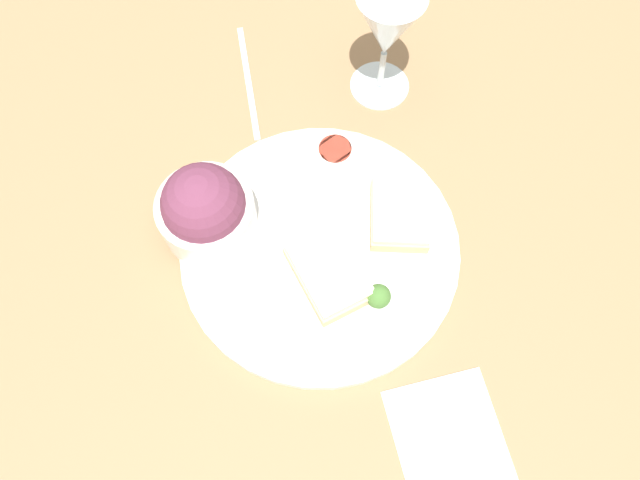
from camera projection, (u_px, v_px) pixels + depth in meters
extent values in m
plane|color=#93704C|center=(320.00, 251.00, 0.75)|extent=(4.00, 4.00, 0.00)
cylinder|color=white|center=(320.00, 249.00, 0.74)|extent=(0.33, 0.33, 0.01)
cylinder|color=silver|center=(208.00, 215.00, 0.72)|extent=(0.11, 0.11, 0.05)
sphere|color=#6B334C|center=(203.00, 205.00, 0.70)|extent=(0.10, 0.10, 0.10)
cylinder|color=white|center=(335.00, 156.00, 0.76)|extent=(0.05, 0.05, 0.04)
cylinder|color=#D14C38|center=(335.00, 151.00, 0.75)|extent=(0.04, 0.04, 0.01)
cube|color=#D1B27F|center=(330.00, 274.00, 0.71)|extent=(0.11, 0.09, 0.02)
cube|color=beige|center=(330.00, 270.00, 0.70)|extent=(0.11, 0.08, 0.01)
cube|color=#D1B27F|center=(399.00, 216.00, 0.74)|extent=(0.11, 0.09, 0.02)
cube|color=beige|center=(400.00, 211.00, 0.73)|extent=(0.10, 0.09, 0.01)
cylinder|color=silver|center=(380.00, 85.00, 0.84)|extent=(0.08, 0.08, 0.01)
cylinder|color=silver|center=(382.00, 69.00, 0.81)|extent=(0.01, 0.01, 0.06)
cone|color=silver|center=(388.00, 26.00, 0.74)|extent=(0.08, 0.08, 0.09)
sphere|color=#477533|center=(379.00, 296.00, 0.70)|extent=(0.03, 0.03, 0.03)
cube|color=white|center=(450.00, 441.00, 0.66)|extent=(0.14, 0.12, 0.01)
cube|color=silver|center=(248.00, 81.00, 0.84)|extent=(0.19, 0.03, 0.01)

